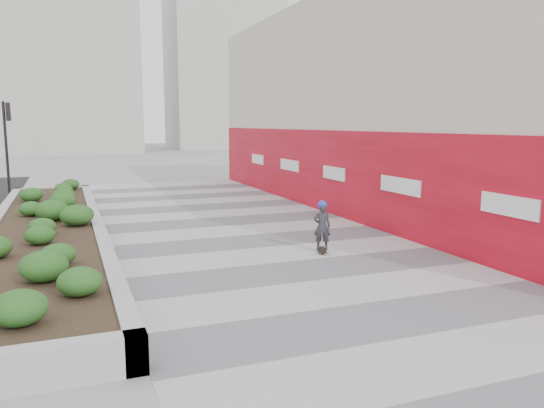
{
  "coord_description": "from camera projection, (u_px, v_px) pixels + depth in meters",
  "views": [
    {
      "loc": [
        -4.86,
        -8.61,
        3.25
      ],
      "look_at": [
        0.24,
        4.52,
        1.1
      ],
      "focal_mm": 35.0,
      "sensor_mm": 36.0,
      "label": 1
    }
  ],
  "objects": [
    {
      "name": "ground",
      "position": [
        346.0,
        294.0,
        10.17
      ],
      "size": [
        160.0,
        160.0,
        0.0
      ],
      "primitive_type": "plane",
      "color": "gray",
      "rests_on": "ground"
    },
    {
      "name": "distant_bldg_north_r",
      "position": [
        223.0,
        55.0,
        69.02
      ],
      "size": [
        14.0,
        10.0,
        24.0
      ],
      "primitive_type": "cube",
      "color": "#ADAAA3",
      "rests_on": "ground"
    },
    {
      "name": "walkway",
      "position": [
        285.0,
        258.0,
        12.93
      ],
      "size": [
        8.0,
        36.0,
        0.01
      ],
      "primitive_type": "cube",
      "color": "#A8A8AD",
      "rests_on": "ground"
    },
    {
      "name": "skateboarder",
      "position": [
        322.0,
        226.0,
        13.38
      ],
      "size": [
        0.51,
        0.74,
        1.33
      ],
      "rotation": [
        0.0,
        0.0,
        -0.38
      ],
      "color": "beige",
      "rests_on": "ground"
    },
    {
      "name": "traffic_signal_near",
      "position": [
        7.0,
        135.0,
        23.29
      ],
      "size": [
        0.33,
        0.28,
        4.2
      ],
      "color": "black",
      "rests_on": "ground"
    },
    {
      "name": "manhole_cover",
      "position": [
        304.0,
        256.0,
        13.11
      ],
      "size": [
        0.44,
        0.44,
        0.01
      ],
      "primitive_type": "cylinder",
      "color": "#595654",
      "rests_on": "ground"
    },
    {
      "name": "planter",
      "position": [
        45.0,
        227.0,
        14.59
      ],
      "size": [
        3.0,
        18.0,
        0.9
      ],
      "color": "#9E9EA0",
      "rests_on": "ground"
    },
    {
      "name": "building",
      "position": [
        393.0,
        104.0,
        20.34
      ],
      "size": [
        6.04,
        24.08,
        8.0
      ],
      "color": "beige",
      "rests_on": "ground"
    },
    {
      "name": "distant_bldg_north_l",
      "position": [
        59.0,
        61.0,
        57.55
      ],
      "size": [
        16.0,
        12.0,
        20.0
      ],
      "primitive_type": "cube",
      "color": "#ADAAA3",
      "rests_on": "ground"
    }
  ]
}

